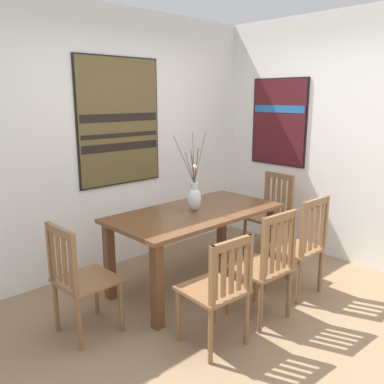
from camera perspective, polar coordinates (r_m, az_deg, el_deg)
ground_plane at (r=3.52m, az=8.22°, el=-17.98°), size 6.40×6.40×0.03m
wall_back at (r=4.42m, az=-10.50°, el=7.16°), size 6.40×0.12×2.70m
wall_side at (r=4.65m, az=23.31°, el=6.60°), size 0.12×6.40×2.70m
dining_table at (r=3.85m, az=0.51°, el=-4.42°), size 1.66×0.85×0.75m
centerpiece_vase at (r=3.79m, az=0.31°, el=-0.63°), size 0.24×0.32×0.75m
chair_0 at (r=2.99m, az=3.71°, el=-13.40°), size 0.45×0.45×0.87m
chair_1 at (r=3.87m, az=15.05°, el=-7.19°), size 0.43×0.43×0.94m
chair_2 at (r=3.23m, az=-15.57°, el=-11.61°), size 0.43×0.43×0.90m
chair_3 at (r=4.81m, az=11.12°, el=-2.88°), size 0.44×0.44×0.94m
chair_4 at (r=3.37m, az=10.32°, el=-9.97°), size 0.44×0.44×0.94m
painting_on_back_wall at (r=4.35m, az=-10.22°, el=9.69°), size 1.00×0.05×1.32m
painting_on_side_wall at (r=5.09m, az=12.19°, el=9.63°), size 0.05×0.77×1.04m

